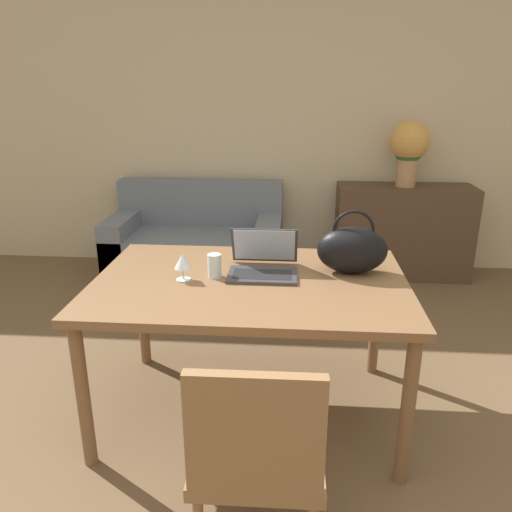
% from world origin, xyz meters
% --- Properties ---
extents(wall_back, '(10.00, 0.06, 2.70)m').
position_xyz_m(wall_back, '(0.00, 3.12, 1.35)').
color(wall_back, beige).
rests_on(wall_back, ground_plane).
extents(dining_table, '(1.50, 1.00, 0.75)m').
position_xyz_m(dining_table, '(-0.08, 0.77, 0.67)').
color(dining_table, brown).
rests_on(dining_table, ground_plane).
extents(chair, '(0.45, 0.45, 0.86)m').
position_xyz_m(chair, '(0.03, -0.12, 0.49)').
color(chair, olive).
rests_on(chair, ground_plane).
extents(couch, '(1.48, 0.77, 0.82)m').
position_xyz_m(couch, '(-0.72, 2.69, 0.29)').
color(couch, slate).
rests_on(couch, ground_plane).
extents(sideboard, '(1.16, 0.40, 0.81)m').
position_xyz_m(sideboard, '(1.08, 2.86, 0.40)').
color(sideboard, '#4C3828').
rests_on(sideboard, ground_plane).
extents(laptop, '(0.34, 0.32, 0.21)m').
position_xyz_m(laptop, '(-0.02, 0.88, 0.80)').
color(laptop, '#38383D').
rests_on(laptop, dining_table).
extents(drinking_glass, '(0.07, 0.07, 0.12)m').
position_xyz_m(drinking_glass, '(-0.25, 0.79, 0.80)').
color(drinking_glass, silver).
rests_on(drinking_glass, dining_table).
extents(wine_glass, '(0.08, 0.08, 0.13)m').
position_xyz_m(wine_glass, '(-0.40, 0.73, 0.84)').
color(wine_glass, silver).
rests_on(wine_glass, dining_table).
extents(handbag, '(0.34, 0.20, 0.32)m').
position_xyz_m(handbag, '(0.41, 0.90, 0.87)').
color(handbag, black).
rests_on(handbag, dining_table).
extents(flower_vase, '(0.33, 0.33, 0.55)m').
position_xyz_m(flower_vase, '(1.06, 2.84, 1.14)').
color(flower_vase, tan).
rests_on(flower_vase, sideboard).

